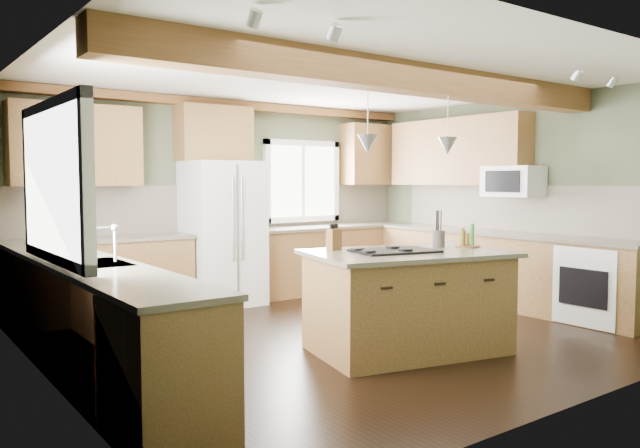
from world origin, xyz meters
TOP-DOWN VIEW (x-y plane):
  - floor at (0.00, 0.00)m, footprint 5.60×5.60m
  - ceiling at (0.00, 0.00)m, footprint 5.60×5.60m
  - wall_back at (0.00, 2.50)m, footprint 5.60×0.00m
  - wall_left at (-2.80, 0.00)m, footprint 0.00×5.00m
  - wall_right at (2.80, 0.00)m, footprint 0.00×5.00m
  - ceiling_beam at (0.00, -0.80)m, footprint 5.55×0.26m
  - soffit_trim at (0.00, 2.40)m, footprint 5.55×0.20m
  - backsplash_back at (0.00, 2.48)m, footprint 5.58×0.03m
  - backsplash_right at (2.78, 0.05)m, footprint 0.03×3.70m
  - base_cab_back_left at (-1.79, 2.20)m, footprint 2.02×0.60m
  - counter_back_left at (-1.79, 2.20)m, footprint 2.06×0.64m
  - base_cab_back_right at (1.49, 2.20)m, footprint 2.62×0.60m
  - counter_back_right at (1.49, 2.20)m, footprint 2.66×0.64m
  - base_cab_left at (-2.50, 0.05)m, footprint 0.60×3.70m
  - counter_left at (-2.50, 0.05)m, footprint 0.64×3.74m
  - base_cab_right at (2.50, 0.05)m, footprint 0.60×3.70m
  - counter_right at (2.50, 0.05)m, footprint 0.64×3.74m
  - upper_cab_back_left at (-1.99, 2.33)m, footprint 1.40×0.35m
  - upper_cab_over_fridge at (-0.30, 2.33)m, footprint 0.96×0.35m
  - upper_cab_right at (2.62, 0.90)m, footprint 0.35×2.20m
  - upper_cab_back_corner at (2.30, 2.33)m, footprint 0.90×0.35m
  - window_left at (-2.78, 0.05)m, footprint 0.04×1.60m
  - window_back at (1.15, 2.48)m, footprint 1.10×0.04m
  - sink at (-2.50, 0.05)m, footprint 0.50×0.65m
  - faucet at (-2.32, 0.05)m, footprint 0.02×0.02m
  - dishwasher at (-2.49, -1.25)m, footprint 0.60×0.60m
  - oven at (2.49, -1.25)m, footprint 0.60×0.72m
  - microwave at (2.58, -0.05)m, footprint 0.40×0.70m
  - pendant_left at (-0.35, -0.71)m, footprint 0.18×0.18m
  - pendant_right at (0.46, -0.89)m, footprint 0.18×0.18m
  - refrigerator at (-0.30, 2.12)m, footprint 0.90×0.74m
  - island at (0.06, -0.80)m, footprint 1.85×1.36m
  - island_top at (0.06, -0.80)m, footprint 1.98×1.49m
  - cooktop at (-0.08, -0.77)m, footprint 0.81×0.63m
  - knife_block at (-0.43, -0.33)m, footprint 0.12×0.10m
  - utensil_crock at (0.53, -0.73)m, footprint 0.13×0.13m
  - bottle_tray at (0.78, -0.88)m, footprint 0.24×0.24m

SIDE VIEW (x-z plane):
  - floor at x=0.00m, z-range 0.00..0.00m
  - dishwasher at x=-2.49m, z-range 0.01..0.85m
  - oven at x=2.49m, z-range 0.01..0.85m
  - base_cab_back_left at x=-1.79m, z-range 0.00..0.88m
  - base_cab_back_right at x=1.49m, z-range 0.00..0.88m
  - base_cab_left at x=-2.50m, z-range 0.00..0.88m
  - base_cab_right at x=2.50m, z-range 0.00..0.88m
  - island at x=0.06m, z-range 0.00..0.88m
  - counter_back_left at x=-1.79m, z-range 0.88..0.92m
  - counter_back_right at x=1.49m, z-range 0.88..0.92m
  - counter_left at x=-2.50m, z-range 0.88..0.92m
  - counter_right at x=2.50m, z-range 0.88..0.92m
  - refrigerator at x=-0.30m, z-range 0.00..1.80m
  - island_top at x=0.06m, z-range 0.88..0.92m
  - sink at x=-2.50m, z-range 0.89..0.92m
  - cooktop at x=-0.08m, z-range 0.92..0.94m
  - utensil_crock at x=0.53m, z-range 0.92..1.08m
  - knife_block at x=-0.43m, z-range 0.92..1.12m
  - bottle_tray at x=0.78m, z-range 0.92..1.13m
  - faucet at x=-2.32m, z-range 0.91..1.19m
  - backsplash_back at x=0.00m, z-range 0.92..1.50m
  - backsplash_right at x=2.78m, z-range 0.92..1.50m
  - wall_back at x=0.00m, z-range -1.50..4.10m
  - wall_left at x=-2.80m, z-range -1.20..3.80m
  - wall_right at x=2.80m, z-range -1.20..3.80m
  - window_back at x=1.15m, z-range 1.05..2.05m
  - window_left at x=-2.78m, z-range 1.02..2.08m
  - microwave at x=2.58m, z-range 1.36..1.74m
  - pendant_left at x=-0.35m, z-range 1.80..1.96m
  - pendant_right at x=0.46m, z-range 1.80..1.96m
  - upper_cab_back_left at x=-1.99m, z-range 1.50..2.40m
  - upper_cab_right at x=2.62m, z-range 1.50..2.40m
  - upper_cab_back_corner at x=2.30m, z-range 1.50..2.40m
  - upper_cab_over_fridge at x=-0.30m, z-range 1.80..2.50m
  - ceiling_beam at x=0.00m, z-range 2.34..2.60m
  - soffit_trim at x=0.00m, z-range 2.49..2.59m
  - ceiling at x=0.00m, z-range 2.60..2.60m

